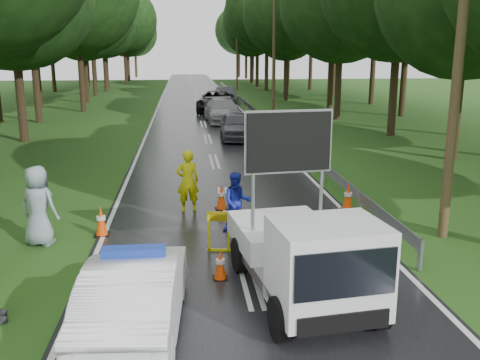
{
  "coord_description": "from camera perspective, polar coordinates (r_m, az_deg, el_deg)",
  "views": [
    {
      "loc": [
        -1.25,
        -10.22,
        4.58
      ],
      "look_at": [
        0.18,
        3.29,
        1.3
      ],
      "focal_mm": 40.0,
      "sensor_mm": 36.0,
      "label": 1
    }
  ],
  "objects": [
    {
      "name": "ground",
      "position": [
        11.27,
        0.89,
        -10.41
      ],
      "size": [
        160.0,
        160.0,
        0.0
      ],
      "primitive_type": "plane",
      "color": "#244B15",
      "rests_on": "ground"
    },
    {
      "name": "road",
      "position": [
        40.49,
        -4.26,
        7.07
      ],
      "size": [
        7.0,
        140.0,
        0.02
      ],
      "primitive_type": "cube",
      "color": "black",
      "rests_on": "ground"
    },
    {
      "name": "guardrail",
      "position": [
        40.39,
        1.04,
        7.85
      ],
      "size": [
        0.12,
        60.06,
        0.7
      ],
      "color": "gray",
      "rests_on": "ground"
    },
    {
      "name": "utility_pole_near",
      "position": [
        13.82,
        22.56,
        14.59
      ],
      "size": [
        1.4,
        0.24,
        10.0
      ],
      "color": "#483921",
      "rests_on": "ground"
    },
    {
      "name": "utility_pole_mid",
      "position": [
        38.76,
        3.65,
        14.28
      ],
      "size": [
        1.4,
        0.24,
        10.0
      ],
      "color": "#483921",
      "rests_on": "ground"
    },
    {
      "name": "utility_pole_far",
      "position": [
        64.54,
        -0.32,
        14.02
      ],
      "size": [
        1.4,
        0.24,
        10.0
      ],
      "color": "#483921",
      "rests_on": "ground"
    },
    {
      "name": "police_sedan",
      "position": [
        9.15,
        -11.05,
        -11.9
      ],
      "size": [
        1.69,
        4.2,
        1.49
      ],
      "rotation": [
        0.0,
        0.0,
        3.08
      ],
      "color": "white",
      "rests_on": "ground"
    },
    {
      "name": "work_truck",
      "position": [
        10.0,
        6.99,
        -7.93
      ],
      "size": [
        2.41,
        4.51,
        3.44
      ],
      "rotation": [
        0.0,
        0.0,
        0.12
      ],
      "color": "gray",
      "rests_on": "ground"
    },
    {
      "name": "barrier",
      "position": [
        12.33,
        1.95,
        -4.55
      ],
      "size": [
        2.35,
        0.47,
        0.98
      ],
      "rotation": [
        0.0,
        0.0,
        -0.18
      ],
      "color": "#D3D60B",
      "rests_on": "ground"
    },
    {
      "name": "officer",
      "position": [
        15.54,
        -5.6,
        -0.12
      ],
      "size": [
        0.72,
        0.52,
        1.83
      ],
      "primitive_type": "imported",
      "rotation": [
        0.0,
        0.0,
        3.27
      ],
      "color": "#D2D20B",
      "rests_on": "ground"
    },
    {
      "name": "civilian",
      "position": [
        13.81,
        -0.32,
        -2.38
      ],
      "size": [
        0.77,
        0.61,
        1.56
      ],
      "primitive_type": "imported",
      "rotation": [
        0.0,
        0.0,
        0.02
      ],
      "color": "#1926A6",
      "rests_on": "ground"
    },
    {
      "name": "bystander_right",
      "position": [
        13.68,
        -20.71,
        -2.6
      ],
      "size": [
        1.12,
        0.93,
        1.96
      ],
      "primitive_type": "imported",
      "rotation": [
        0.0,
        0.0,
        2.77
      ],
      "color": "#84959E",
      "rests_on": "ground"
    },
    {
      "name": "queue_car_first",
      "position": [
        28.47,
        -0.38,
        5.81
      ],
      "size": [
        1.88,
        4.34,
        1.46
      ],
      "primitive_type": "imported",
      "rotation": [
        0.0,
        0.0,
        -0.04
      ],
      "color": "#44464C",
      "rests_on": "ground"
    },
    {
      "name": "queue_car_second",
      "position": [
        35.57,
        -1.87,
        7.42
      ],
      "size": [
        2.43,
        5.39,
        1.53
      ],
      "primitive_type": "imported",
      "rotation": [
        0.0,
        0.0,
        0.05
      ],
      "color": "gray",
      "rests_on": "ground"
    },
    {
      "name": "queue_car_third",
      "position": [
        41.52,
        -2.56,
        8.35
      ],
      "size": [
        3.43,
        6.09,
        1.61
      ],
      "primitive_type": "imported",
      "rotation": [
        0.0,
        0.0,
        -0.14
      ],
      "color": "black",
      "rests_on": "ground"
    },
    {
      "name": "queue_car_fourth",
      "position": [
        48.37,
        -1.51,
        9.02
      ],
      "size": [
        1.74,
        4.5,
        1.46
      ],
      "primitive_type": "imported",
      "rotation": [
        0.0,
        0.0,
        0.04
      ],
      "color": "#414349",
      "rests_on": "ground"
    },
    {
      "name": "cone_center",
      "position": [
        11.09,
        -2.12,
        -9.01
      ],
      "size": [
        0.31,
        0.31,
        0.66
      ],
      "color": "black",
      "rests_on": "ground"
    },
    {
      "name": "cone_far",
      "position": [
        15.82,
        -2.01,
        -1.82
      ],
      "size": [
        0.37,
        0.37,
        0.78
      ],
      "color": "black",
      "rests_on": "ground"
    },
    {
      "name": "cone_left_mid",
      "position": [
        14.03,
        -14.59,
        -4.28
      ],
      "size": [
        0.37,
        0.37,
        0.79
      ],
      "color": "black",
      "rests_on": "ground"
    },
    {
      "name": "cone_right",
      "position": [
        16.02,
        11.45,
        -1.83
      ],
      "size": [
        0.39,
        0.39,
        0.82
      ],
      "color": "black",
      "rests_on": "ground"
    }
  ]
}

